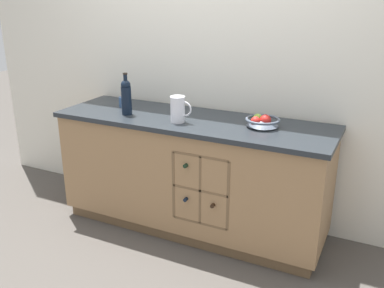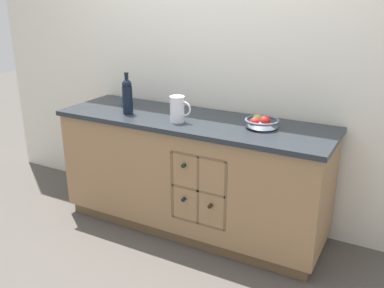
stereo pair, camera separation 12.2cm
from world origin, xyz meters
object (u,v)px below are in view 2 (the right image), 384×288
(white_pitcher, at_px, (178,109))
(standing_wine_bottle, at_px, (127,95))
(fruit_bowl, at_px, (261,122))
(ceramic_mug, at_px, (126,101))

(white_pitcher, bearing_deg, standing_wine_bottle, 178.97)
(standing_wine_bottle, bearing_deg, fruit_bowl, 8.21)
(standing_wine_bottle, bearing_deg, white_pitcher, -1.03)
(ceramic_mug, bearing_deg, standing_wine_bottle, -50.21)
(white_pitcher, bearing_deg, fruit_bowl, 15.11)
(fruit_bowl, distance_m, standing_wine_bottle, 1.01)
(white_pitcher, xyz_separation_m, ceramic_mug, (-0.58, 0.18, -0.06))
(white_pitcher, distance_m, standing_wine_bottle, 0.44)
(white_pitcher, height_order, ceramic_mug, white_pitcher)
(ceramic_mug, relative_size, standing_wine_bottle, 0.36)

